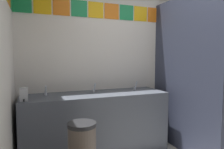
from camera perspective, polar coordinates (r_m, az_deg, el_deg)
name	(u,v)px	position (r m, az deg, el deg)	size (l,w,h in m)	color
wall_back	(139,53)	(3.51, 7.57, 6.04)	(3.86, 0.09, 2.89)	silver
vanity_counter	(96,122)	(2.99, -4.48, -13.27)	(2.02, 0.62, 0.87)	#4C515B
faucet_left	(46,92)	(2.86, -18.18, -4.62)	(0.04, 0.10, 0.14)	silver
faucet_center	(94,89)	(2.97, -5.04, -4.04)	(0.04, 0.10, 0.14)	silver
faucet_right	(135,86)	(3.22, 6.59, -3.36)	(0.04, 0.10, 0.14)	silver
soap_dispenser	(24,95)	(2.58, -23.60, -5.21)	(0.09, 0.09, 0.16)	#B7BABF
stall_divider	(205,76)	(3.03, 24.85, -0.30)	(0.92, 1.38, 2.26)	#33384C
toilet	(199,121)	(3.78, 23.31, -12.00)	(0.39, 0.49, 0.74)	white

